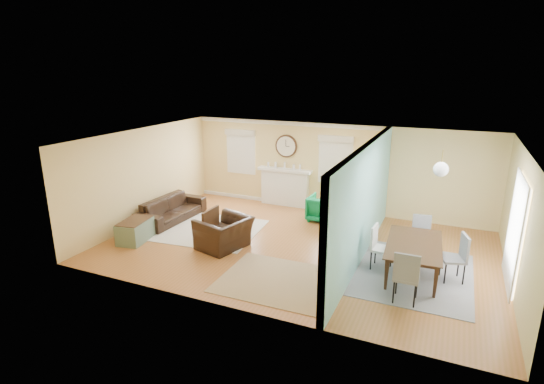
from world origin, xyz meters
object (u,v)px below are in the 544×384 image
Objects in this scene: credenza at (358,224)px; green_chair at (323,208)px; sofa at (172,209)px; eames_chair at (224,233)px; dining_table at (415,259)px.

green_chair is at bearing 141.83° from credenza.
sofa is 1.90× the size of eames_chair.
credenza reaches higher than green_chair.
dining_table is (4.29, 0.42, -0.03)m from eames_chair.
green_chair is at bearing 165.43° from eames_chair.
eames_chair is (2.32, -1.09, 0.05)m from sofa.
sofa is 2.56m from eames_chair.
eames_chair is 3.33m from credenza.
eames_chair is at bearing 62.47° from green_chair.
credenza is at bearing 138.20° from eames_chair.
green_chair is 1.54m from credenza.
eames_chair is 4.31m from dining_table.
green_chair is (1.58, 2.77, -0.02)m from eames_chair.
green_chair reaches higher than dining_table.
credenza is (5.11, 0.73, 0.08)m from sofa.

